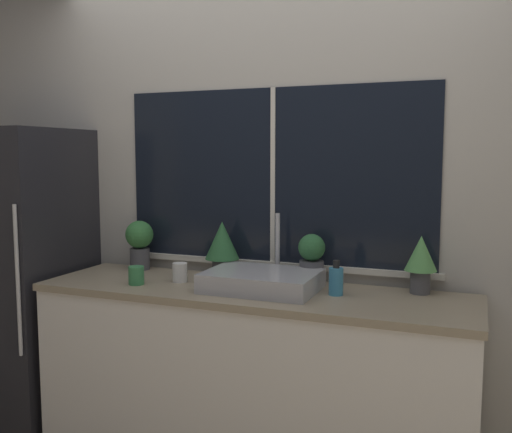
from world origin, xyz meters
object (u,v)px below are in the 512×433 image
Objects in this scene: sink at (262,280)px; potted_plant_center_right at (312,258)px; refrigerator at (22,279)px; potted_plant_far_right at (421,259)px; soap_bottle at (336,281)px; potted_plant_center_left at (222,244)px; mug_white at (180,272)px; mug_green at (136,275)px; potted_plant_far_left at (140,241)px.

potted_plant_center_right is at bearing 48.32° from sink.
sink is (1.49, -0.02, 0.12)m from refrigerator.
refrigerator is 6.35× the size of potted_plant_far_right.
refrigerator is 1.84m from soap_bottle.
soap_bottle is (0.35, 0.03, 0.02)m from sink.
potted_plant_center_right is 1.56× the size of soap_bottle.
potted_plant_far_right reaches higher than soap_bottle.
potted_plant_center_left is at bearing 8.97° from refrigerator.
sink is 0.35m from soap_bottle.
potted_plant_center_right is at bearing 6.39° from refrigerator.
mug_white is (-0.80, -0.02, -0.02)m from soap_bottle.
potted_plant_far_right is 0.41m from soap_bottle.
sink is 0.63m from mug_green.
sink is at bearing -131.68° from potted_plant_center_right.
sink reaches higher than mug_green.
potted_plant_far_left is 1.51m from potted_plant_far_right.
potted_plant_center_left is (1.18, 0.19, 0.25)m from refrigerator.
potted_plant_far_left is 1.18m from soap_bottle.
mug_green is at bearing -157.83° from potted_plant_center_right.
potted_plant_far_right is (2.19, 0.19, 0.23)m from refrigerator.
potted_plant_center_left is 1.09× the size of potted_plant_far_right.
potted_plant_far_right is at bearing -0.00° from potted_plant_far_left.
potted_plant_far_right is at bearing 16.28° from sink.
refrigerator is 17.76× the size of mug_white.
refrigerator is 1.69m from potted_plant_center_right.
potted_plant_far_right is 1.17m from mug_white.
soap_bottle is at bearing 8.96° from mug_green.
potted_plant_center_right is 0.25m from soap_bottle.
refrigerator is at bearing 179.30° from sink.
potted_plant_far_left reaches higher than mug_green.
potted_plant_center_right reaches higher than mug_white.
potted_plant_far_left is at bearing 120.37° from mug_green.
mug_white is (-0.63, -0.20, -0.08)m from potted_plant_center_right.
potted_plant_center_left is at bearing 165.05° from soap_bottle.
mug_green is at bearing -134.05° from potted_plant_center_left.
mug_white is (0.36, -0.20, -0.11)m from potted_plant_far_left.
potted_plant_far_left is 3.04× the size of mug_green.
refrigerator reaches higher than sink.
potted_plant_far_right is (1.01, 0.00, -0.01)m from potted_plant_center_left.
potted_plant_far_right is (1.51, -0.00, 0.00)m from potted_plant_far_left.
refrigerator is 1.05m from mug_white.
potted_plant_far_right reaches higher than mug_green.
mug_white is at bearing 37.13° from mug_green.
soap_bottle is 1.67× the size of mug_white.
mug_white is 1.07× the size of mug_green.
sink is 0.84m from potted_plant_far_left.
sink is at bearing 11.10° from mug_green.
mug_green is at bearing -59.63° from potted_plant_far_left.
potted_plant_center_right is at bearing 133.67° from soap_bottle.
potted_plant_center_left is 0.47m from mug_green.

